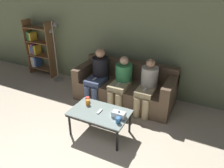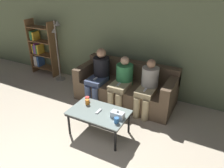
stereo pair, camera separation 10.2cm
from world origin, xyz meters
name	(u,v)px [view 1 (the left image)]	position (x,y,z in m)	size (l,w,h in m)	color
wall_back	(136,38)	(0.00, 3.80, 1.30)	(12.00, 0.06, 2.60)	#707F5B
couch	(125,87)	(0.00, 3.26, 0.31)	(2.13, 0.92, 0.83)	brown
coffee_table	(100,114)	(0.07, 1.98, 0.41)	(1.01, 0.62, 0.45)	#8C9E99
cup_near_left	(88,102)	(-0.23, 2.09, 0.50)	(0.07, 0.07, 0.10)	orange
cup_near_right	(118,120)	(0.48, 1.85, 0.50)	(0.08, 0.08, 0.09)	#3372BF
cup_far_center	(88,99)	(-0.30, 2.18, 0.50)	(0.08, 0.08, 0.09)	red
tissue_box	(119,114)	(0.42, 1.99, 0.50)	(0.22, 0.12, 0.13)	silver
game_remote	(100,111)	(0.07, 1.98, 0.46)	(0.04, 0.15, 0.02)	white
bookshelf	(38,50)	(-2.74, 3.57, 0.70)	(0.79, 0.32, 1.49)	brown
standing_lamp	(55,45)	(-2.00, 3.42, 0.96)	(0.31, 0.26, 1.57)	gray
seated_person_left_end	(98,73)	(-0.56, 3.06, 0.62)	(0.35, 0.69, 1.15)	#47567A
seated_person_mid_left	(122,80)	(0.00, 3.04, 0.58)	(0.35, 0.69, 1.07)	tan
seated_person_mid_right	(147,85)	(0.56, 3.05, 0.59)	(0.33, 0.65, 1.10)	tan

